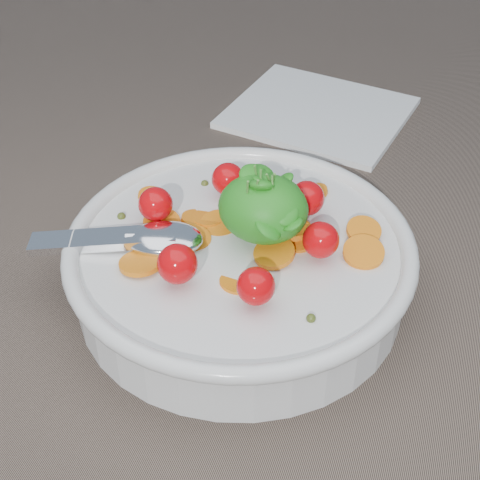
% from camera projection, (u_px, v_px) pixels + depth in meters
% --- Properties ---
extents(ground, '(6.00, 6.00, 0.00)m').
position_uv_depth(ground, '(223.00, 265.00, 0.61)').
color(ground, '#705E50').
rests_on(ground, ground).
extents(bowl, '(0.29, 0.27, 0.11)m').
position_uv_depth(bowl, '(240.00, 262.00, 0.57)').
color(bowl, silver).
rests_on(bowl, ground).
extents(napkin, '(0.21, 0.19, 0.01)m').
position_uv_depth(napkin, '(318.00, 113.00, 0.81)').
color(napkin, white).
rests_on(napkin, ground).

